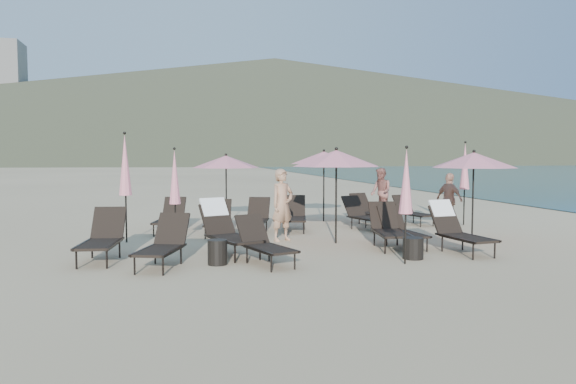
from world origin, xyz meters
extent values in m
plane|color=#D6BA8C|center=(0.00, 0.00, 0.00)|extent=(800.00, 800.00, 0.00)
cone|color=brown|center=(60.00, 300.00, 27.50)|extent=(690.00, 690.00, 55.00)
cone|color=brown|center=(190.00, 330.00, 16.00)|extent=(280.00, 280.00, 32.00)
cube|color=beige|center=(-45.00, 310.00, 19.00)|extent=(18.00, 16.00, 38.00)
cube|color=black|center=(-5.60, 0.22, 0.37)|extent=(0.83, 1.35, 0.05)
cube|color=black|center=(-5.48, 1.07, 0.68)|extent=(0.72, 0.57, 0.66)
cylinder|color=black|center=(-5.95, -0.26, 0.18)|extent=(0.04, 0.04, 0.36)
cylinder|color=black|center=(-5.80, 0.82, 0.18)|extent=(0.04, 0.04, 0.36)
cylinder|color=black|center=(-5.41, -0.34, 0.18)|extent=(0.04, 0.04, 0.36)
cylinder|color=black|center=(-5.25, 0.74, 0.18)|extent=(0.04, 0.04, 0.36)
cube|color=black|center=(-5.91, 0.32, 0.38)|extent=(0.25, 1.42, 0.04)
cube|color=black|center=(-5.28, 0.23, 0.38)|extent=(0.25, 1.42, 0.04)
cube|color=black|center=(-4.47, -0.63, 0.35)|extent=(0.99, 1.34, 0.05)
cube|color=black|center=(-4.20, 0.13, 0.64)|extent=(0.73, 0.64, 0.62)
cylinder|color=black|center=(-4.88, -1.01, 0.17)|extent=(0.04, 0.04, 0.34)
cylinder|color=black|center=(-4.54, -0.04, 0.17)|extent=(0.04, 0.04, 0.34)
cylinder|color=black|center=(-4.40, -1.18, 0.17)|extent=(0.04, 0.04, 0.34)
cylinder|color=black|center=(-4.05, -0.22, 0.17)|extent=(0.04, 0.04, 0.34)
cube|color=black|center=(-4.74, -0.48, 0.36)|extent=(0.49, 1.28, 0.04)
cube|color=black|center=(-4.17, -0.68, 0.36)|extent=(0.49, 1.28, 0.04)
cube|color=black|center=(-2.40, -0.83, 0.33)|extent=(0.91, 1.26, 0.05)
cube|color=black|center=(-2.64, -0.10, 0.61)|extent=(0.69, 0.59, 0.59)
cylinder|color=black|center=(-2.49, -1.35, 0.16)|extent=(0.03, 0.03, 0.32)
cylinder|color=black|center=(-2.79, -0.42, 0.16)|extent=(0.03, 0.03, 0.32)
cylinder|color=black|center=(-2.02, -1.20, 0.16)|extent=(0.03, 0.03, 0.32)
cylinder|color=black|center=(-2.32, -0.27, 0.16)|extent=(0.03, 0.03, 0.32)
cube|color=black|center=(-2.69, -0.87, 0.34)|extent=(0.43, 1.23, 0.04)
cube|color=black|center=(-2.15, -0.69, 0.34)|extent=(0.43, 1.23, 0.04)
cube|color=black|center=(0.95, 0.39, 0.33)|extent=(0.65, 1.16, 0.05)
cube|color=black|center=(0.90, 1.15, 0.61)|extent=(0.61, 0.46, 0.58)
cylinder|color=black|center=(0.73, -0.09, 0.16)|extent=(0.03, 0.03, 0.32)
cylinder|color=black|center=(0.67, 0.88, 0.16)|extent=(0.03, 0.03, 0.32)
cylinder|color=black|center=(1.22, -0.06, 0.16)|extent=(0.03, 0.03, 0.32)
cylinder|color=black|center=(1.16, 0.91, 0.16)|extent=(0.03, 0.03, 0.32)
cube|color=black|center=(0.66, 0.43, 0.34)|extent=(0.11, 1.27, 0.04)
cube|color=black|center=(1.23, 0.46, 0.34)|extent=(0.11, 1.27, 0.04)
cube|color=black|center=(0.59, 0.38, 0.36)|extent=(0.84, 1.33, 0.05)
cube|color=black|center=(0.72, 1.21, 0.67)|extent=(0.71, 0.57, 0.64)
cylinder|color=black|center=(0.23, -0.09, 0.18)|extent=(0.04, 0.04, 0.35)
cylinder|color=black|center=(0.41, 0.97, 0.18)|extent=(0.04, 0.04, 0.35)
cylinder|color=black|center=(0.77, -0.17, 0.18)|extent=(0.04, 0.04, 0.35)
cylinder|color=black|center=(0.94, 0.88, 0.18)|extent=(0.04, 0.04, 0.35)
cube|color=black|center=(0.29, 0.48, 0.37)|extent=(0.27, 1.39, 0.04)
cube|color=black|center=(0.90, 0.38, 0.37)|extent=(0.27, 1.39, 0.04)
cube|color=black|center=(1.89, -0.59, 0.36)|extent=(0.76, 1.28, 0.05)
cube|color=black|center=(1.80, 0.23, 0.66)|extent=(0.68, 0.53, 0.63)
cylinder|color=black|center=(1.68, -1.12, 0.17)|extent=(0.04, 0.04, 0.35)
cylinder|color=black|center=(1.57, -0.08, 0.17)|extent=(0.04, 0.04, 0.35)
cylinder|color=black|center=(2.21, -1.07, 0.17)|extent=(0.04, 0.04, 0.35)
cylinder|color=black|center=(2.09, -0.02, 0.17)|extent=(0.04, 0.04, 0.35)
cube|color=black|center=(1.58, -0.57, 0.37)|extent=(0.19, 1.37, 0.04)
cube|color=black|center=(2.19, -0.51, 0.37)|extent=(0.19, 1.37, 0.04)
cube|color=white|center=(1.78, 0.37, 0.90)|extent=(0.58, 0.35, 0.38)
cube|color=black|center=(-4.23, 3.95, 0.34)|extent=(0.87, 1.27, 0.05)
cube|color=black|center=(-4.03, 4.70, 0.62)|extent=(0.69, 0.57, 0.60)
cylinder|color=black|center=(-4.59, 3.54, 0.16)|extent=(0.03, 0.03, 0.33)
cylinder|color=black|center=(-4.34, 4.50, 0.16)|extent=(0.03, 0.03, 0.33)
cylinder|color=black|center=(-4.11, 3.42, 0.16)|extent=(0.03, 0.03, 0.33)
cylinder|color=black|center=(-3.86, 4.38, 0.16)|extent=(0.03, 0.03, 0.33)
cube|color=black|center=(-4.50, 4.07, 0.35)|extent=(0.36, 1.27, 0.04)
cube|color=black|center=(-3.94, 3.92, 0.35)|extent=(0.36, 1.27, 0.04)
cube|color=black|center=(-3.00, 3.26, 0.33)|extent=(0.81, 1.23, 0.05)
cube|color=black|center=(-2.83, 3.99, 0.60)|extent=(0.66, 0.54, 0.58)
cylinder|color=black|center=(-3.34, 2.85, 0.16)|extent=(0.03, 0.03, 0.32)
cylinder|color=black|center=(-3.12, 3.80, 0.16)|extent=(0.03, 0.03, 0.32)
cylinder|color=black|center=(-2.86, 2.75, 0.16)|extent=(0.03, 0.03, 0.32)
cylinder|color=black|center=(-2.65, 3.69, 0.16)|extent=(0.03, 0.03, 0.32)
cube|color=black|center=(-3.26, 3.36, 0.34)|extent=(0.32, 1.24, 0.04)
cube|color=black|center=(-2.71, 3.24, 0.34)|extent=(0.32, 1.24, 0.04)
cube|color=black|center=(-1.99, 3.44, 0.34)|extent=(0.93, 1.28, 0.05)
cube|color=black|center=(-1.74, 4.17, 0.62)|extent=(0.70, 0.60, 0.59)
cylinder|color=black|center=(-2.38, 3.06, 0.16)|extent=(0.03, 0.03, 0.33)
cylinder|color=black|center=(-2.06, 4.00, 0.16)|extent=(0.03, 0.03, 0.33)
cylinder|color=black|center=(-1.91, 2.90, 0.16)|extent=(0.03, 0.03, 0.33)
cylinder|color=black|center=(-1.59, 3.84, 0.16)|extent=(0.03, 0.03, 0.33)
cube|color=black|center=(-2.25, 3.57, 0.35)|extent=(0.45, 1.24, 0.04)
cube|color=black|center=(-1.70, 3.39, 0.35)|extent=(0.45, 1.24, 0.04)
cube|color=black|center=(-0.85, 3.66, 0.34)|extent=(0.87, 1.29, 0.05)
cube|color=black|center=(-0.65, 4.43, 0.63)|extent=(0.70, 0.58, 0.60)
cylinder|color=black|center=(-1.21, 3.25, 0.17)|extent=(0.04, 0.04, 0.33)
cylinder|color=black|center=(-0.97, 4.23, 0.17)|extent=(0.04, 0.04, 0.33)
cylinder|color=black|center=(-0.72, 3.13, 0.17)|extent=(0.04, 0.04, 0.33)
cylinder|color=black|center=(-0.47, 4.11, 0.17)|extent=(0.04, 0.04, 0.33)
cube|color=black|center=(-1.12, 3.78, 0.35)|extent=(0.36, 1.29, 0.04)
cube|color=black|center=(-0.55, 3.64, 0.35)|extent=(0.36, 1.29, 0.04)
cube|color=black|center=(1.83, 4.40, 0.33)|extent=(0.89, 1.26, 0.05)
cube|color=black|center=(1.62, 5.13, 0.61)|extent=(0.69, 0.58, 0.59)
cylinder|color=black|center=(1.73, 3.87, 0.16)|extent=(0.03, 0.03, 0.32)
cylinder|color=black|center=(1.45, 4.81, 0.16)|extent=(0.03, 0.03, 0.32)
cylinder|color=black|center=(2.21, 4.01, 0.16)|extent=(0.03, 0.03, 0.32)
cylinder|color=black|center=(1.93, 4.95, 0.16)|extent=(0.03, 0.03, 0.32)
cube|color=black|center=(1.55, 4.36, 0.34)|extent=(0.40, 1.24, 0.04)
cube|color=black|center=(2.09, 4.52, 0.34)|extent=(0.40, 1.24, 0.04)
cube|color=black|center=(3.06, 4.20, 0.31)|extent=(0.77, 1.16, 0.04)
cube|color=black|center=(2.90, 4.90, 0.57)|extent=(0.63, 0.51, 0.55)
cylinder|color=black|center=(2.93, 3.71, 0.15)|extent=(0.03, 0.03, 0.30)
cylinder|color=black|center=(2.73, 4.61, 0.15)|extent=(0.03, 0.03, 0.30)
cylinder|color=black|center=(3.38, 3.81, 0.15)|extent=(0.03, 0.03, 0.30)
cylinder|color=black|center=(3.18, 4.71, 0.15)|extent=(0.03, 0.03, 0.30)
cube|color=black|center=(2.79, 4.18, 0.32)|extent=(0.29, 1.18, 0.04)
cube|color=black|center=(3.31, 4.30, 0.32)|extent=(0.29, 1.18, 0.04)
cube|color=black|center=(1.25, 3.39, 0.33)|extent=(0.91, 1.27, 0.05)
cube|color=black|center=(1.02, 4.12, 0.62)|extent=(0.69, 0.59, 0.59)
cylinder|color=black|center=(1.15, 2.86, 0.16)|extent=(0.03, 0.03, 0.32)
cylinder|color=black|center=(0.86, 3.79, 0.16)|extent=(0.03, 0.03, 0.32)
cylinder|color=black|center=(1.63, 3.00, 0.16)|extent=(0.03, 0.03, 0.32)
cylinder|color=black|center=(1.33, 3.94, 0.16)|extent=(0.03, 0.03, 0.32)
cube|color=black|center=(0.96, 3.35, 0.34)|extent=(0.42, 1.24, 0.04)
cube|color=black|center=(1.51, 3.52, 0.34)|extent=(0.42, 1.24, 0.04)
cube|color=black|center=(-2.93, 0.26, 0.38)|extent=(1.06, 1.45, 0.05)
cube|color=black|center=(-3.21, 1.08, 0.70)|extent=(0.79, 0.68, 0.67)
cylinder|color=black|center=(-3.02, -0.35, 0.18)|extent=(0.04, 0.04, 0.37)
cylinder|color=black|center=(-3.38, 0.71, 0.18)|extent=(0.04, 0.04, 0.37)
cylinder|color=black|center=(-2.49, -0.16, 0.18)|extent=(0.04, 0.04, 0.37)
cylinder|color=black|center=(-2.85, 0.89, 0.18)|extent=(0.04, 0.04, 0.37)
cube|color=black|center=(-3.25, 0.20, 0.39)|extent=(0.52, 1.39, 0.04)
cube|color=black|center=(-2.64, 0.42, 0.39)|extent=(0.52, 1.39, 0.04)
cube|color=white|center=(-3.27, 1.23, 0.95)|extent=(0.65, 0.48, 0.40)
cylinder|color=black|center=(-0.36, 1.50, 1.06)|extent=(0.04, 0.04, 2.12)
cone|color=pink|center=(-0.36, 1.50, 2.02)|extent=(2.12, 2.12, 0.38)
sphere|color=black|center=(-0.36, 1.50, 2.25)|extent=(0.08, 0.08, 0.08)
cylinder|color=black|center=(3.10, 1.25, 1.04)|extent=(0.04, 0.04, 2.07)
cone|color=pink|center=(3.10, 1.25, 1.97)|extent=(2.07, 2.07, 0.38)
sphere|color=black|center=(3.10, 1.25, 2.19)|extent=(0.08, 0.08, 0.08)
cylinder|color=black|center=(-2.50, 5.42, 0.99)|extent=(0.04, 0.04, 1.99)
cone|color=pink|center=(-2.50, 5.42, 1.89)|extent=(1.99, 1.99, 0.36)
sphere|color=black|center=(-2.50, 5.42, 2.10)|extent=(0.08, 0.08, 0.08)
cylinder|color=black|center=(0.58, 5.65, 1.05)|extent=(0.04, 0.04, 2.10)
cone|color=pink|center=(0.58, 5.65, 2.00)|extent=(2.10, 2.10, 0.38)
sphere|color=black|center=(0.58, 5.65, 2.22)|extent=(0.08, 0.08, 0.08)
cylinder|color=black|center=(0.19, -1.18, 0.49)|extent=(0.04, 0.04, 0.98)
cone|color=pink|center=(0.19, -1.18, 1.61)|extent=(0.27, 0.27, 1.25)
sphere|color=black|center=(0.19, -1.18, 2.26)|extent=(0.06, 0.06, 0.06)
cylinder|color=black|center=(4.41, 3.88, 0.54)|extent=(0.04, 0.04, 1.07)
cone|color=pink|center=(4.41, 3.88, 1.75)|extent=(0.29, 0.29, 1.36)
sphere|color=black|center=(4.41, 3.88, 2.46)|extent=(0.07, 0.07, 0.07)
cylinder|color=black|center=(-5.22, 2.77, 0.57)|extent=(0.04, 0.04, 1.14)
cone|color=pink|center=(-5.22, 2.77, 1.86)|extent=(0.31, 0.31, 1.45)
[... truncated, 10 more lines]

